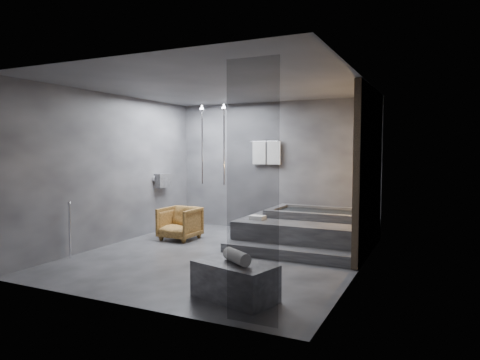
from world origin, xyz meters
The scene contains 7 objects.
room centered at (0.40, 0.24, 1.73)m, with size 5.00×5.04×2.82m.
tub_deck centered at (1.05, 1.45, 0.25)m, with size 2.20×2.00×0.50m, color #313133.
tub_step centered at (1.05, 0.27, 0.09)m, with size 2.20×0.36×0.18m, color #313133.
concrete_bench centered at (1.13, -1.78, 0.22)m, with size 0.97×0.53×0.44m, color #323134.
driftwood_chair centered at (-1.34, 0.80, 0.32)m, with size 0.68×0.70×0.64m, color #4F3213.
rolled_towel centered at (1.16, -1.78, 0.51)m, with size 0.15×0.15×0.43m, color silver.
deck_towel centered at (0.29, 0.88, 0.54)m, with size 0.27×0.20×0.07m, color white.
Camera 1 is at (3.31, -6.23, 1.78)m, focal length 32.00 mm.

